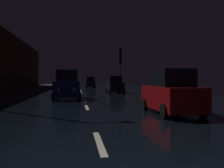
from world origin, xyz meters
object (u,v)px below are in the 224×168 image
at_px(car_approaching_headlights, 67,86).
at_px(traffic_light_far_right, 120,60).
at_px(car_parked_right_near, 171,93).
at_px(car_parked_right_far, 115,85).
at_px(streetlamp_overhead, 2,11).
at_px(car_distant_taillights, 90,83).

bearing_deg(car_approaching_headlights, traffic_light_far_right, 144.72).
bearing_deg(car_parked_right_near, car_parked_right_far, 0.00).
height_order(traffic_light_far_right, streetlamp_overhead, streetlamp_overhead).
relative_size(traffic_light_far_right, car_approaching_headlights, 1.15).
bearing_deg(car_parked_right_far, streetlamp_overhead, 149.72).
bearing_deg(car_approaching_headlights, streetlamp_overhead, -24.96).
bearing_deg(streetlamp_overhead, car_approaching_headlights, 65.04).
height_order(car_approaching_headlights, car_parked_right_far, car_approaching_headlights).
height_order(streetlamp_overhead, car_approaching_headlights, streetlamp_overhead).
xyz_separation_m(car_approaching_headlights, car_distant_taillights, (3.21, 24.84, -0.14)).
relative_size(streetlamp_overhead, car_parked_right_near, 1.91).
height_order(car_approaching_headlights, car_distant_taillights, car_approaching_headlights).
distance_m(traffic_light_far_right, car_parked_right_near, 17.24).
relative_size(car_approaching_headlights, car_parked_right_near, 1.14).
relative_size(car_approaching_headlights, car_parked_right_far, 1.19).
xyz_separation_m(traffic_light_far_right, car_parked_right_near, (-0.80, -16.97, -2.90)).
xyz_separation_m(car_approaching_headlights, car_parked_right_near, (4.97, -8.82, -0.13)).
relative_size(traffic_light_far_right, car_parked_right_near, 1.31).
height_order(traffic_light_far_right, car_parked_right_near, traffic_light_far_right).
distance_m(streetlamp_overhead, car_parked_right_far, 16.29).
bearing_deg(traffic_light_far_right, car_parked_right_far, -40.80).
bearing_deg(streetlamp_overhead, traffic_light_far_right, 58.99).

